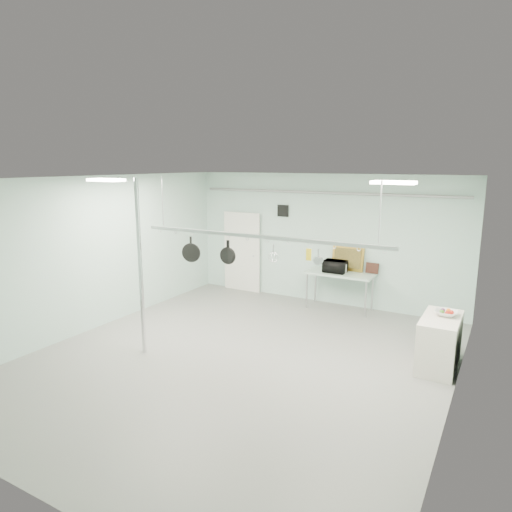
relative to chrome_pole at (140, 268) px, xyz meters
The scene contains 25 objects.
floor 2.41m from the chrome_pole, 19.44° to the left, with size 8.00×8.00×0.00m, color gray.
ceiling 2.40m from the chrome_pole, 19.44° to the left, with size 7.00×8.00×0.02m, color silver.
back_wall 4.89m from the chrome_pole, 69.68° to the left, with size 7.00×0.02×3.20m, color #ABCEC1.
right_wall 5.22m from the chrome_pole, ahead, with size 0.02×8.00×3.20m, color #ABCEC1.
door 4.61m from the chrome_pole, 97.53° to the left, with size 1.10×0.10×2.20m, color silver.
wall_vent 4.65m from the chrome_pole, 82.52° to the left, with size 0.30×0.04×0.30m, color black.
conduit_pipe 4.95m from the chrome_pole, 69.30° to the left, with size 0.07×0.07×6.60m, color gray.
chrome_pole is the anchor object (origin of this frame).
prep_table 4.85m from the chrome_pole, 61.29° to the left, with size 1.60×0.70×0.91m.
side_cabinet 5.37m from the chrome_pole, 22.41° to the left, with size 0.60×1.20×0.90m, color silver.
pot_rack 2.19m from the chrome_pole, 25.35° to the left, with size 4.80×0.06×1.00m.
light_panel_left 1.65m from the chrome_pole, 158.20° to the right, with size 0.65×0.30×0.05m, color white.
light_panel_right 4.55m from the chrome_pole, 16.31° to the left, with size 0.65×0.30×0.05m, color white.
microwave 4.73m from the chrome_pole, 62.20° to the left, with size 0.53×0.36×0.29m, color black.
coffee_canister 4.85m from the chrome_pole, 60.37° to the left, with size 0.15×0.15×0.22m, color white.
painting_large 5.11m from the chrome_pole, 62.12° to the left, with size 0.78×0.05×0.58m, color gold.
painting_small 5.43m from the chrome_pole, 56.48° to the left, with size 0.30×0.04×0.25m, color black.
fruit_bowl 5.38m from the chrome_pole, 23.40° to the left, with size 0.38×0.38×0.09m, color silver.
skillet_left 1.04m from the chrome_pole, 63.20° to the left, with size 0.36×0.06×0.49m, color black, non-canonical shape.
skillet_mid 1.59m from the chrome_pole, 35.01° to the left, with size 0.31×0.06×0.44m, color black, non-canonical shape.
skillet_right 1.61m from the chrome_pole, 34.65° to the left, with size 0.31×0.06×0.41m, color black, non-canonical shape.
whisk 2.42m from the chrome_pole, 22.08° to the left, with size 0.17×0.17×0.31m, color silver, non-canonical shape.
grater 3.03m from the chrome_pole, 17.42° to the left, with size 0.09×0.02×0.22m, color yellow, non-canonical shape.
saucepan 3.19m from the chrome_pole, 16.50° to the left, with size 0.14×0.09×0.26m, color #A7A8AC, non-canonical shape.
fruit_cluster 5.38m from the chrome_pole, 23.40° to the left, with size 0.24×0.24×0.09m, color red, non-canonical shape.
Camera 1 is at (4.01, -6.51, 3.45)m, focal length 32.00 mm.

